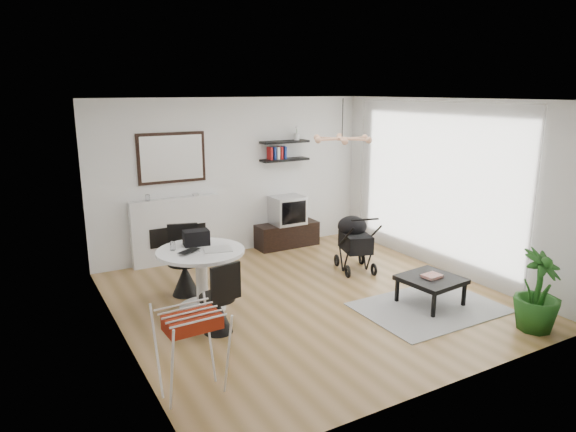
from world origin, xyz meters
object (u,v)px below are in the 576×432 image
drying_rack (192,351)px  coffee_table (431,280)px  fireplace (176,222)px  dining_table (201,270)px  crt_tv (287,210)px  stroller (354,245)px  tv_console (287,235)px  potted_plant (538,291)px

drying_rack → coffee_table: (3.49, 0.46, -0.11)m
fireplace → dining_table: fireplace is taller
crt_tv → drying_rack: bearing=-130.0°
dining_table → coffee_table: size_ratio=1.43×
dining_table → stroller: (2.68, 0.30, -0.13)m
crt_tv → coffee_table: 3.29m
fireplace → tv_console: (2.03, -0.14, -0.47)m
dining_table → coffee_table: dining_table is taller
fireplace → potted_plant: 5.45m
tv_console → drying_rack: bearing=-129.9°
tv_console → fireplace: bearing=176.1°
dining_table → potted_plant: size_ratio=1.15×
tv_console → dining_table: 3.05m
tv_console → potted_plant: potted_plant is taller
drying_rack → coffee_table: size_ratio=1.09×
crt_tv → coffee_table: size_ratio=0.73×
dining_table → coffee_table: 3.05m
dining_table → coffee_table: bearing=-26.1°
fireplace → coffee_table: bearing=-54.6°
crt_tv → drying_rack: 4.85m
potted_plant → fireplace: bearing=123.0°
tv_console → potted_plant: bearing=-78.1°
dining_table → crt_tv: bearing=39.0°
crt_tv → dining_table: 3.03m
fireplace → crt_tv: (2.03, -0.14, 0.01)m
crt_tv → stroller: 1.67m
fireplace → coffee_table: size_ratio=2.72×
crt_tv → coffee_table: (0.38, -3.25, -0.35)m
crt_tv → coffee_table: bearing=-83.3°
dining_table → drying_rack: drying_rack is taller
fireplace → tv_console: 2.09m
fireplace → tv_console: size_ratio=1.84×
fireplace → stroller: 2.95m
tv_console → stroller: 1.66m
tv_console → dining_table: size_ratio=1.04×
drying_rack → potted_plant: (4.04, -0.71, 0.04)m
stroller → potted_plant: 2.88m
drying_rack → stroller: (3.44, 2.10, -0.04)m
fireplace → potted_plant: fireplace is taller
coffee_table → potted_plant: 1.31m
drying_rack → potted_plant: bearing=-12.4°
coffee_table → tv_console: bearing=96.7°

